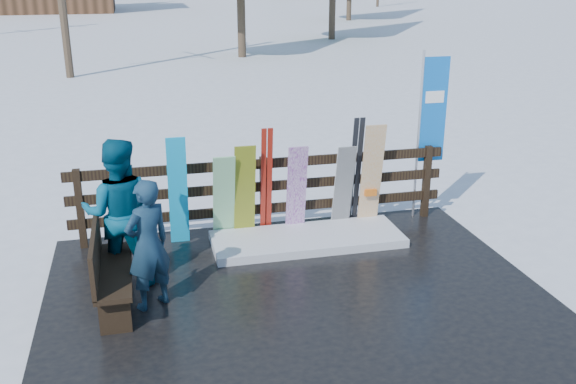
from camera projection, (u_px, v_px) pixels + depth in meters
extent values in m
plane|color=white|center=(301.00, 306.00, 7.67)|extent=(700.00, 700.00, 0.00)
cube|color=black|center=(301.00, 303.00, 7.65)|extent=(6.00, 5.00, 0.08)
cube|color=black|center=(80.00, 209.00, 8.90)|extent=(0.10, 0.10, 1.15)
cube|color=black|center=(175.00, 202.00, 9.18)|extent=(0.10, 0.10, 1.15)
cube|color=black|center=(264.00, 194.00, 9.47)|extent=(0.10, 0.10, 1.15)
cube|color=black|center=(347.00, 188.00, 9.75)|extent=(0.10, 0.10, 1.15)
cube|color=black|center=(426.00, 181.00, 10.03)|extent=(0.10, 0.10, 1.15)
cube|color=black|center=(264.00, 209.00, 9.54)|extent=(5.60, 0.05, 0.14)
cube|color=black|center=(264.00, 186.00, 9.42)|extent=(5.60, 0.05, 0.14)
cube|color=black|center=(263.00, 164.00, 9.31)|extent=(5.60, 0.05, 0.14)
cube|color=white|center=(307.00, 239.00, 9.20)|extent=(2.72, 1.00, 0.12)
cube|color=black|center=(114.00, 271.00, 7.37)|extent=(0.40, 1.50, 0.06)
cube|color=black|center=(115.00, 314.00, 6.90)|extent=(0.34, 0.06, 0.45)
cube|color=black|center=(116.00, 266.00, 8.00)|extent=(0.34, 0.06, 0.45)
cube|color=black|center=(95.00, 251.00, 7.24)|extent=(0.05, 1.50, 0.50)
cube|color=#0DAFEC|center=(178.00, 191.00, 8.91)|extent=(0.27, 0.24, 1.60)
cube|color=white|center=(224.00, 198.00, 9.10)|extent=(0.31, 0.38, 1.31)
cube|color=yellow|center=(245.00, 192.00, 9.15)|extent=(0.30, 0.29, 1.43)
cube|color=silver|center=(296.00, 190.00, 9.33)|extent=(0.29, 0.25, 1.36)
cube|color=black|center=(343.00, 188.00, 9.49)|extent=(0.28, 0.30, 1.33)
cube|color=silver|center=(371.00, 176.00, 9.53)|extent=(0.32, 0.26, 1.62)
cube|color=maroon|center=(263.00, 182.00, 9.24)|extent=(0.07, 0.24, 1.64)
cube|color=maroon|center=(269.00, 182.00, 9.26)|extent=(0.07, 0.24, 1.64)
cube|color=black|center=(352.00, 173.00, 9.52)|extent=(0.08, 0.26, 1.72)
cube|color=black|center=(358.00, 172.00, 9.54)|extent=(0.08, 0.26, 1.72)
cylinder|color=silver|center=(418.00, 136.00, 9.80)|extent=(0.04, 0.04, 2.60)
cube|color=blue|center=(433.00, 110.00, 9.72)|extent=(0.42, 0.02, 1.60)
imported|color=navy|center=(148.00, 245.00, 7.27)|extent=(0.68, 0.62, 1.56)
imported|color=#054B6A|center=(119.00, 212.00, 7.81)|extent=(0.98, 0.81, 1.85)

